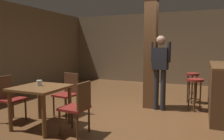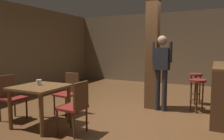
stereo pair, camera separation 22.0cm
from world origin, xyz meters
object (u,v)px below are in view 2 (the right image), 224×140
(chair_north, at_px, (68,91))
(chair_west, at_px, (10,95))
(bar_stool_mid, at_px, (196,82))
(bar_stool_near, at_px, (197,87))
(chair_east, at_px, (76,105))
(napkin_cup, at_px, (39,82))
(bar_counter, at_px, (221,89))
(dining_table, at_px, (40,93))
(standing_person, at_px, (162,67))

(chair_north, bearing_deg, chair_west, -134.73)
(chair_west, relative_size, bar_stool_mid, 1.13)
(chair_west, xyz_separation_m, bar_stool_near, (3.33, 2.20, 0.06))
(chair_east, distance_m, napkin_cup, 0.92)
(chair_west, relative_size, bar_counter, 0.39)
(bar_counter, height_order, bar_stool_mid, bar_counter)
(dining_table, height_order, standing_person, standing_person)
(chair_west, bearing_deg, bar_stool_mid, 41.80)
(standing_person, bearing_deg, bar_stool_near, 17.67)
(bar_stool_near, bearing_deg, dining_table, -139.12)
(chair_east, relative_size, bar_counter, 0.39)
(napkin_cup, relative_size, bar_stool_near, 0.14)
(napkin_cup, relative_size, bar_counter, 0.05)
(dining_table, relative_size, chair_west, 0.98)
(standing_person, xyz_separation_m, bar_stool_mid, (0.67, 0.94, -0.42))
(chair_west, relative_size, chair_north, 1.00)
(dining_table, distance_m, chair_east, 0.81)
(chair_west, distance_m, standing_person, 3.27)
(dining_table, bearing_deg, standing_person, 47.68)
(dining_table, height_order, chair_east, chair_east)
(bar_stool_mid, bearing_deg, napkin_cup, -131.26)
(chair_west, xyz_separation_m, napkin_cup, (0.74, 0.04, 0.30))
(napkin_cup, height_order, bar_counter, bar_counter)
(standing_person, height_order, bar_counter, standing_person)
(napkin_cup, bearing_deg, chair_west, -176.70)
(dining_table, xyz_separation_m, chair_north, (0.02, 0.82, -0.11))
(napkin_cup, bearing_deg, chair_north, 84.19)
(dining_table, xyz_separation_m, chair_east, (0.81, -0.04, -0.11))
(bar_counter, bearing_deg, napkin_cup, -144.76)
(chair_east, bearing_deg, bar_stool_mid, 60.83)
(dining_table, height_order, bar_counter, bar_counter)
(chair_east, height_order, bar_stool_near, chair_east)
(chair_west, distance_m, napkin_cup, 0.80)
(bar_counter, bearing_deg, chair_east, -134.48)
(chair_west, distance_m, chair_east, 1.60)
(chair_east, bearing_deg, napkin_cup, 174.85)
(bar_counter, bearing_deg, bar_stool_mid, 130.56)
(dining_table, relative_size, bar_stool_mid, 1.11)
(chair_east, relative_size, chair_north, 1.00)
(dining_table, distance_m, bar_stool_near, 3.35)
(dining_table, relative_size, napkin_cup, 8.36)
(dining_table, height_order, bar_stool_near, dining_table)
(chair_east, xyz_separation_m, bar_stool_near, (1.73, 2.23, 0.06))
(chair_west, height_order, standing_person, standing_person)
(chair_north, bearing_deg, dining_table, -91.19)
(bar_stool_mid, bearing_deg, bar_counter, -49.44)
(chair_north, distance_m, bar_stool_near, 2.87)
(chair_west, bearing_deg, bar_counter, 30.18)
(standing_person, bearing_deg, bar_stool_mid, 54.78)
(bar_stool_near, bearing_deg, chair_west, -146.60)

